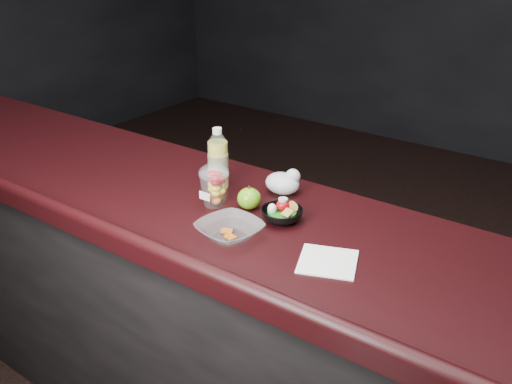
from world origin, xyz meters
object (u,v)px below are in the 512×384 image
lemonade_bottle (218,163)px  fruit_cup (214,185)px  green_apple (249,198)px  takeout_bowl (230,230)px  snack_bowl (282,214)px

lemonade_bottle → fruit_cup: size_ratio=1.53×
green_apple → takeout_bowl: (0.07, -0.19, -0.01)m
lemonade_bottle → snack_bowl: (0.33, -0.08, -0.07)m
lemonade_bottle → takeout_bowl: bearing=-45.5°
lemonade_bottle → green_apple: lemonade_bottle is taller
fruit_cup → snack_bowl: 0.26m
fruit_cup → green_apple: 0.13m
green_apple → takeout_bowl: bearing=-70.4°
fruit_cup → snack_bowl: fruit_cup is taller
fruit_cup → green_apple: fruit_cup is taller
lemonade_bottle → fruit_cup: (0.08, -0.12, -0.02)m
lemonade_bottle → fruit_cup: lemonade_bottle is taller
takeout_bowl → green_apple: bearing=109.6°
lemonade_bottle → takeout_bowl: (0.26, -0.27, -0.07)m
fruit_cup → takeout_bowl: bearing=-39.0°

